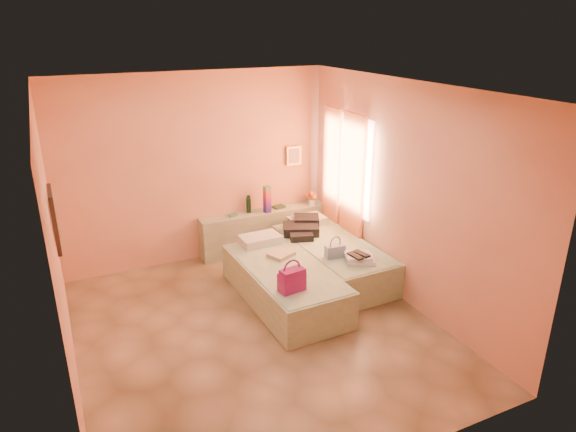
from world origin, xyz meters
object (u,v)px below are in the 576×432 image
bed_left (284,284)px  towel_stack (360,258)px  blue_handbag (335,251)px  magenta_handbag (292,280)px  bed_right (332,259)px  headboard_ledge (264,230)px  flower_vase (312,197)px  water_bottle (249,204)px  green_book (279,207)px

bed_left → towel_stack: bearing=-18.9°
blue_handbag → magenta_handbag: bearing=-144.0°
bed_right → towel_stack: bearing=-89.6°
bed_left → headboard_ledge: bearing=74.4°
flower_vase → towel_stack: bearing=-98.1°
water_bottle → flower_vase: size_ratio=0.97×
headboard_ledge → water_bottle: size_ratio=7.81×
headboard_ledge → green_book: (0.28, 0.04, 0.34)m
flower_vase → towel_stack: 1.88m
water_bottle → flower_vase: bearing=-6.6°
bed_right → magenta_handbag: 1.53m
headboard_ledge → magenta_handbag: bearing=-104.8°
green_book → flower_vase: 0.56m
bed_right → towel_stack: 0.73m
green_book → towel_stack: size_ratio=0.53×
flower_vase → blue_handbag: 1.67m
bed_left → blue_handbag: bearing=-4.6°
headboard_ledge → bed_right: size_ratio=1.02×
bed_left → green_book: green_book is taller
water_bottle → towel_stack: water_bottle is taller
bed_right → green_book: (-0.25, 1.29, 0.42)m
flower_vase → towel_stack: (-0.26, -1.85, -0.24)m
bed_right → bed_left: bearing=-160.0°
water_bottle → green_book: water_bottle is taller
bed_left → blue_handbag: size_ratio=7.60×
headboard_ledge → towel_stack: headboard_ledge is taller
bed_left → blue_handbag: blue_handbag is taller
headboard_ledge → bed_right: bearing=-67.2°
magenta_handbag → blue_handbag: magenta_handbag is taller
green_book → towel_stack: 1.98m
bed_right → water_bottle: (-0.75, 1.30, 0.53)m
towel_stack → magenta_handbag: bearing=-165.1°
water_bottle → blue_handbag: bearing=-72.2°
bed_left → flower_vase: (1.21, 1.55, 0.54)m
green_book → magenta_handbag: magenta_handbag is taller
headboard_ledge → bed_left: size_ratio=1.02×
flower_vase → towel_stack: flower_vase is taller
green_book → headboard_ledge: bearing=172.0°
headboard_ledge → flower_vase: flower_vase is taller
bed_left → bed_right: same height
blue_handbag → towel_stack: bearing=-44.2°
green_book → blue_handbag: size_ratio=0.70×
flower_vase → bed_left: bearing=-128.1°
blue_handbag → flower_vase: bearing=77.0°
headboard_ledge → bed_left: 1.67m
bed_left → water_bottle: (0.17, 1.67, 0.53)m
headboard_ledge → water_bottle: bearing=167.8°
water_bottle → blue_handbag: 1.80m
headboard_ledge → flower_vase: size_ratio=7.55×
headboard_ledge → bed_right: (0.52, -1.25, -0.08)m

